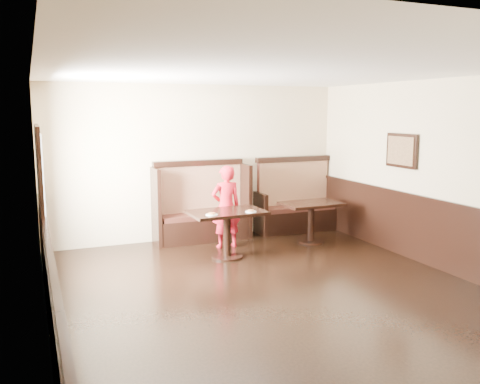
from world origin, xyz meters
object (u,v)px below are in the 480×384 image
table_main (227,222)px  child (226,207)px  table_neighbor (311,213)px  booth_main (201,211)px  booth_neighbor (296,206)px

table_main → child: (0.21, 0.58, 0.13)m
table_main → table_neighbor: (1.73, 0.32, -0.04)m
booth_main → table_main: booth_main is taller
booth_main → booth_neighbor: 1.95m
table_main → table_neighbor: table_main is taller
booth_neighbor → table_neighbor: booth_neighbor is taller
booth_main → table_neighbor: 1.98m
table_main → booth_main: bearing=88.8°
booth_main → table_neighbor: size_ratio=1.67×
booth_neighbor → table_main: booth_neighbor is taller
booth_main → booth_neighbor: (1.95, -0.00, -0.05)m
table_main → child: 0.63m
table_neighbor → child: child is taller
table_neighbor → child: bearing=169.0°
booth_neighbor → table_neighbor: 0.94m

